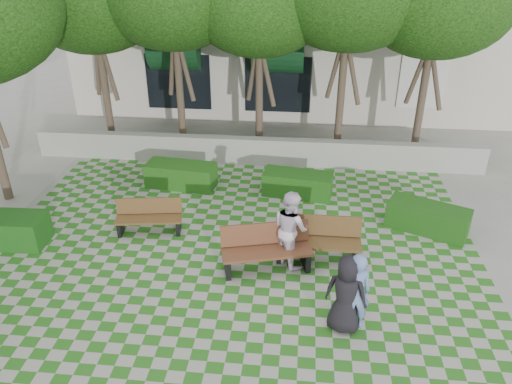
# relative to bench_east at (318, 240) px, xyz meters

# --- Properties ---
(ground) EXTENTS (90.00, 90.00, 0.00)m
(ground) POSITION_rel_bench_east_xyz_m (-2.04, -0.87, -0.51)
(ground) COLOR gray
(ground) RESTS_ON ground
(lawn) EXTENTS (12.00, 12.00, 0.00)m
(lawn) POSITION_rel_bench_east_xyz_m (-2.04, 0.13, -0.51)
(lawn) COLOR #2B721E
(lawn) RESTS_ON ground
(retaining_wall) EXTENTS (15.00, 0.36, 0.90)m
(retaining_wall) POSITION_rel_bench_east_xyz_m (-2.04, 5.33, -0.06)
(retaining_wall) COLOR #9E9B93
(retaining_wall) RESTS_ON ground
(bench_east) EXTENTS (2.03, 0.69, 1.07)m
(bench_east) POSITION_rel_bench_east_xyz_m (0.00, 0.00, 0.00)
(bench_east) COLOR #543A1C
(bench_east) RESTS_ON ground
(bench_mid) EXTENTS (2.18, 1.18, 1.09)m
(bench_mid) POSITION_rel_bench_east_xyz_m (-1.19, -0.51, 0.01)
(bench_mid) COLOR brown
(bench_mid) RESTS_ON ground
(bench_west) EXTENTS (1.75, 0.80, 0.89)m
(bench_west) POSITION_rel_bench_east_xyz_m (-4.35, 0.77, -0.09)
(bench_west) COLOR brown
(bench_west) RESTS_ON ground
(hedge_east) EXTENTS (2.20, 1.60, 0.72)m
(hedge_east) POSITION_rel_bench_east_xyz_m (2.89, 1.57, -0.16)
(hedge_east) COLOR #184712
(hedge_east) RESTS_ON ground
(hedge_midright) EXTENTS (2.11, 1.09, 0.70)m
(hedge_midright) POSITION_rel_bench_east_xyz_m (-0.56, 3.21, -0.16)
(hedge_midright) COLOR #194913
(hedge_midright) RESTS_ON ground
(hedge_midleft) EXTENTS (2.18, 1.08, 0.73)m
(hedge_midleft) POSITION_rel_bench_east_xyz_m (-4.13, 3.42, -0.15)
(hedge_midleft) COLOR #1C4E14
(hedge_midleft) RESTS_ON ground
(hedge_west) EXTENTS (2.25, 0.96, 0.78)m
(hedge_west) POSITION_rel_bench_east_xyz_m (-7.90, -0.12, -0.12)
(hedge_west) COLOR #154713
(hedge_west) RESTS_ON ground
(person_blue) EXTENTS (0.69, 0.50, 1.75)m
(person_blue) POSITION_rel_bench_east_xyz_m (0.66, -2.28, 0.36)
(person_blue) COLOR #6E8BC9
(person_blue) RESTS_ON ground
(person_dark) EXTENTS (0.95, 0.75, 1.71)m
(person_dark) POSITION_rel_bench_east_xyz_m (0.49, -2.34, 0.34)
(person_dark) COLOR black
(person_dark) RESTS_ON ground
(person_white) EXTENTS (1.13, 1.16, 1.88)m
(person_white) POSITION_rel_bench_east_xyz_m (-0.66, -0.21, 0.43)
(person_white) COLOR white
(person_white) RESTS_ON ground
(tree_row) EXTENTS (17.70, 13.40, 7.41)m
(tree_row) POSITION_rel_bench_east_xyz_m (-3.91, 5.08, 4.67)
(tree_row) COLOR #47382B
(tree_row) RESTS_ON ground
(building) EXTENTS (18.00, 8.92, 5.15)m
(building) POSITION_rel_bench_east_xyz_m (-1.11, 13.21, 2.00)
(building) COLOR beige
(building) RESTS_ON ground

